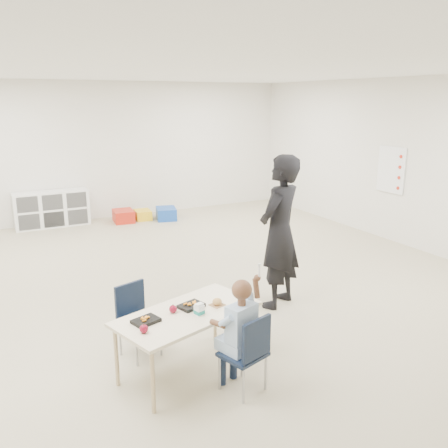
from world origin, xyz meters
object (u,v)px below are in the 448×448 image
table (188,342)px  adult (279,232)px  child (243,330)px  cubby_shelf (52,209)px  chair_near (243,352)px

table → adult: 1.88m
child → cubby_shelf: (-0.63, 6.47, -0.21)m
child → adult: 1.87m
child → table: bearing=105.4°
child → cubby_shelf: size_ratio=0.80×
table → child: (0.30, -0.48, 0.26)m
cubby_shelf → chair_near: bearing=-84.5°
child → adult: bearing=29.9°
chair_near → cubby_shelf: (-0.63, 6.47, -0.01)m
table → cubby_shelf: bearing=76.2°
table → chair_near: size_ratio=2.00×
table → adult: adult is taller
child → cubby_shelf: child is taller
adult → chair_near: bearing=18.4°
table → cubby_shelf: size_ratio=1.02×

